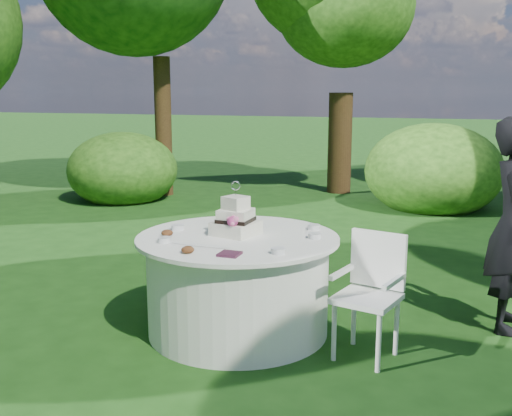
# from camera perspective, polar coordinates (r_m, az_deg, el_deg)

# --- Properties ---
(ground) EXTENTS (80.00, 80.00, 0.00)m
(ground) POSITION_cam_1_polar(r_m,az_deg,el_deg) (4.84, -1.70, -11.59)
(ground) COLOR #15390F
(ground) RESTS_ON ground
(napkins) EXTENTS (0.14, 0.14, 0.02)m
(napkins) POSITION_cam_1_polar(r_m,az_deg,el_deg) (4.07, -2.53, -4.40)
(napkins) COLOR #441D31
(napkins) RESTS_ON table
(feather_plume) EXTENTS (0.48, 0.07, 0.01)m
(feather_plume) POSITION_cam_1_polar(r_m,az_deg,el_deg) (4.32, -5.26, -3.55)
(feather_plume) COLOR silver
(feather_plume) RESTS_ON table
(table) EXTENTS (1.56, 1.56, 0.77)m
(table) POSITION_cam_1_polar(r_m,az_deg,el_deg) (4.70, -1.73, -7.21)
(table) COLOR silver
(table) RESTS_ON ground
(cake) EXTENTS (0.37, 0.37, 0.42)m
(cake) POSITION_cam_1_polar(r_m,az_deg,el_deg) (4.62, -1.95, -1.18)
(cake) COLOR silver
(cake) RESTS_ON table
(chair) EXTENTS (0.50, 0.49, 0.88)m
(chair) POSITION_cam_1_polar(r_m,az_deg,el_deg) (4.34, 10.93, -7.22)
(chair) COLOR white
(chair) RESTS_ON ground
(votives) EXTENTS (1.21, 0.94, 0.04)m
(votives) POSITION_cam_1_polar(r_m,az_deg,el_deg) (4.62, -1.05, -2.36)
(votives) COLOR silver
(votives) RESTS_ON table
(petal_cups) EXTENTS (0.46, 0.49, 0.05)m
(petal_cups) POSITION_cam_1_polar(r_m,az_deg,el_deg) (4.39, -7.55, -3.11)
(petal_cups) COLOR #562D16
(petal_cups) RESTS_ON table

